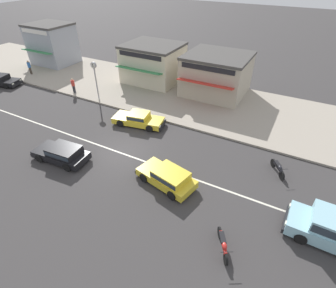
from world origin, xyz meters
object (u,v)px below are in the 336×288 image
object	(u,v)px
motorcycle_0	(223,244)
motorcycle_1	(278,168)
sedan_yellow_1	(139,119)
street_clock	(95,73)
hatchback_black_4	(0,80)
pedestrian_near_clock	(29,66)
shopfront_mid_block	(153,63)
hatchback_black_0	(62,153)
shopfront_far_kios	(216,74)
shopfront_corner_warung	(52,44)
pedestrian_mid_kerb	(73,85)
hatchback_yellow_5	(168,177)

from	to	relation	value
motorcycle_0	motorcycle_1	xyz separation A→B (m)	(1.34, 6.95, -0.01)
sedan_yellow_1	street_clock	bearing A→B (deg)	161.75
hatchback_black_4	pedestrian_near_clock	size ratio (longest dim) A/B	2.68
street_clock	shopfront_mid_block	xyz separation A→B (m)	(2.20, 6.76, -0.65)
hatchback_black_0	motorcycle_1	bearing A→B (deg)	22.96
hatchback_black_0	street_clock	world-z (taller)	street_clock
hatchback_black_4	motorcycle_0	distance (m)	28.98
shopfront_far_kios	shopfront_corner_warung	bearing A→B (deg)	-177.48
hatchback_black_4	pedestrian_mid_kerb	xyz separation A→B (m)	(8.93, 2.01, 0.45)
pedestrian_mid_kerb	motorcycle_0	bearing A→B (deg)	-27.03
hatchback_black_4	shopfront_mid_block	xyz separation A→B (m)	(14.27, 8.82, 1.53)
hatchback_black_4	shopfront_far_kios	distance (m)	23.29
hatchback_black_0	shopfront_corner_warung	size ratio (longest dim) A/B	0.79
shopfront_far_kios	hatchback_black_0	bearing A→B (deg)	-109.49
hatchback_yellow_5	motorcycle_1	world-z (taller)	hatchback_yellow_5
hatchback_black_4	street_clock	size ratio (longest dim) A/B	1.16
motorcycle_1	street_clock	size ratio (longest dim) A/B	0.42
sedan_yellow_1	pedestrian_mid_kerb	xyz separation A→B (m)	(-9.12, 1.91, 0.51)
pedestrian_near_clock	pedestrian_mid_kerb	distance (m)	8.63
hatchback_black_4	pedestrian_mid_kerb	bearing A→B (deg)	12.67
street_clock	pedestrian_near_clock	xyz separation A→B (m)	(-11.63, 1.49, -1.71)
shopfront_mid_block	shopfront_far_kios	distance (m)	7.20
pedestrian_near_clock	pedestrian_mid_kerb	world-z (taller)	pedestrian_near_clock
hatchback_yellow_5	pedestrian_near_clock	bearing A→B (deg)	159.68
pedestrian_near_clock	shopfront_mid_block	bearing A→B (deg)	20.86
street_clock	shopfront_corner_warung	distance (m)	13.55
sedan_yellow_1	pedestrian_near_clock	bearing A→B (deg)	168.89
motorcycle_0	shopfront_mid_block	world-z (taller)	shopfront_mid_block
motorcycle_0	shopfront_corner_warung	distance (m)	32.21
hatchback_black_0	hatchback_black_4	xyz separation A→B (m)	(-16.08, 6.33, -0.00)
pedestrian_near_clock	shopfront_far_kios	world-z (taller)	shopfront_far_kios
shopfront_far_kios	motorcycle_1	bearing A→B (deg)	-51.01
shopfront_corner_warung	shopfront_far_kios	bearing A→B (deg)	2.52
sedan_yellow_1	pedestrian_near_clock	xyz separation A→B (m)	(-17.60, 3.46, 0.53)
street_clock	motorcycle_0	bearing A→B (deg)	-31.58
sedan_yellow_1	shopfront_far_kios	distance (m)	9.59
hatchback_black_4	pedestrian_mid_kerb	distance (m)	9.16
hatchback_yellow_5	motorcycle_1	size ratio (longest dim) A/B	2.62
shopfront_mid_block	shopfront_far_kios	xyz separation A→B (m)	(7.20, 0.09, -0.04)
shopfront_mid_block	sedan_yellow_1	bearing A→B (deg)	-66.62
motorcycle_0	shopfront_corner_warung	size ratio (longest dim) A/B	0.35
hatchback_black_4	street_clock	distance (m)	12.44
hatchback_black_0	motorcycle_1	xyz separation A→B (m)	(13.20, 5.59, -0.17)
hatchback_black_4	shopfront_far_kios	xyz separation A→B (m)	(21.47, 8.91, 1.50)
hatchback_black_0	shopfront_far_kios	distance (m)	16.24
motorcycle_1	shopfront_far_kios	xyz separation A→B (m)	(-7.81, 9.65, 1.67)
hatchback_black_0	hatchback_yellow_5	world-z (taller)	same
sedan_yellow_1	shopfront_mid_block	distance (m)	9.64
hatchback_black_4	pedestrian_mid_kerb	size ratio (longest dim) A/B	2.74
street_clock	pedestrian_near_clock	bearing A→B (deg)	172.71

